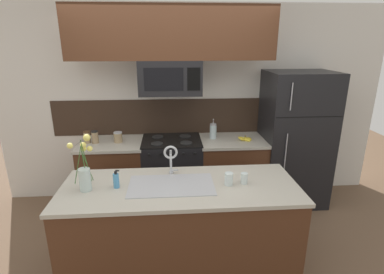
{
  "coord_description": "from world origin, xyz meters",
  "views": [
    {
      "loc": [
        -0.01,
        -2.76,
        2.15
      ],
      "look_at": [
        0.22,
        0.27,
        1.16
      ],
      "focal_mm": 28.0,
      "sensor_mm": 36.0,
      "label": 1
    }
  ],
  "objects_px": {
    "french_press": "(213,131)",
    "drinking_glass": "(229,179)",
    "storage_jar_short": "(118,137)",
    "refrigerator": "(294,139)",
    "banana_bunch": "(245,139)",
    "storage_jar_medium": "(95,137)",
    "spare_glass": "(244,178)",
    "storage_jar_tall": "(87,137)",
    "dish_soap_bottle": "(116,180)",
    "stove_range": "(172,173)",
    "sink_faucet": "(171,156)",
    "microwave": "(170,77)",
    "flower_vase": "(85,173)"
  },
  "relations": [
    {
      "from": "french_press",
      "to": "dish_soap_bottle",
      "type": "relative_size",
      "value": 1.62
    },
    {
      "from": "storage_jar_tall",
      "to": "french_press",
      "type": "relative_size",
      "value": 0.56
    },
    {
      "from": "dish_soap_bottle",
      "to": "drinking_glass",
      "type": "height_order",
      "value": "dish_soap_bottle"
    },
    {
      "from": "storage_jar_short",
      "to": "sink_faucet",
      "type": "xyz_separation_m",
      "value": [
        0.66,
        -1.03,
        0.13
      ]
    },
    {
      "from": "stove_range",
      "to": "microwave",
      "type": "height_order",
      "value": "microwave"
    },
    {
      "from": "storage_jar_short",
      "to": "stove_range",
      "type": "bearing_deg",
      "value": 0.08
    },
    {
      "from": "microwave",
      "to": "spare_glass",
      "type": "bearing_deg",
      "value": -62.59
    },
    {
      "from": "flower_vase",
      "to": "microwave",
      "type": "bearing_deg",
      "value": 59.04
    },
    {
      "from": "refrigerator",
      "to": "sink_faucet",
      "type": "bearing_deg",
      "value": -147.4
    },
    {
      "from": "microwave",
      "to": "drinking_glass",
      "type": "height_order",
      "value": "microwave"
    },
    {
      "from": "refrigerator",
      "to": "storage_jar_tall",
      "type": "height_order",
      "value": "refrigerator"
    },
    {
      "from": "dish_soap_bottle",
      "to": "drinking_glass",
      "type": "bearing_deg",
      "value": -1.35
    },
    {
      "from": "banana_bunch",
      "to": "flower_vase",
      "type": "distance_m",
      "value": 2.09
    },
    {
      "from": "storage_jar_tall",
      "to": "drinking_glass",
      "type": "height_order",
      "value": "storage_jar_tall"
    },
    {
      "from": "stove_range",
      "to": "spare_glass",
      "type": "relative_size",
      "value": 9.2
    },
    {
      "from": "refrigerator",
      "to": "dish_soap_bottle",
      "type": "bearing_deg",
      "value": -149.24
    },
    {
      "from": "refrigerator",
      "to": "french_press",
      "type": "distance_m",
      "value": 1.1
    },
    {
      "from": "stove_range",
      "to": "storage_jar_short",
      "type": "xyz_separation_m",
      "value": [
        -0.68,
        -0.0,
        0.51
      ]
    },
    {
      "from": "storage_jar_medium",
      "to": "banana_bunch",
      "type": "bearing_deg",
      "value": -1.41
    },
    {
      "from": "refrigerator",
      "to": "banana_bunch",
      "type": "bearing_deg",
      "value": -173.36
    },
    {
      "from": "storage_jar_medium",
      "to": "storage_jar_short",
      "type": "distance_m",
      "value": 0.28
    },
    {
      "from": "refrigerator",
      "to": "storage_jar_short",
      "type": "relative_size",
      "value": 13.37
    },
    {
      "from": "storage_jar_tall",
      "to": "sink_faucet",
      "type": "xyz_separation_m",
      "value": [
        1.05,
        -1.04,
        0.12
      ]
    },
    {
      "from": "french_press",
      "to": "drinking_glass",
      "type": "distance_m",
      "value": 1.33
    },
    {
      "from": "stove_range",
      "to": "storage_jar_short",
      "type": "relative_size",
      "value": 6.99
    },
    {
      "from": "microwave",
      "to": "storage_jar_short",
      "type": "xyz_separation_m",
      "value": [
        -0.68,
        0.02,
        -0.75
      ]
    },
    {
      "from": "microwave",
      "to": "storage_jar_tall",
      "type": "relative_size",
      "value": 4.94
    },
    {
      "from": "french_press",
      "to": "drinking_glass",
      "type": "bearing_deg",
      "value": -92.12
    },
    {
      "from": "storage_jar_tall",
      "to": "stove_range",
      "type": "bearing_deg",
      "value": -0.11
    },
    {
      "from": "storage_jar_short",
      "to": "drinking_glass",
      "type": "bearing_deg",
      "value": -47.28
    },
    {
      "from": "storage_jar_short",
      "to": "sink_faucet",
      "type": "height_order",
      "value": "sink_faucet"
    },
    {
      "from": "storage_jar_tall",
      "to": "dish_soap_bottle",
      "type": "distance_m",
      "value": 1.37
    },
    {
      "from": "stove_range",
      "to": "sink_faucet",
      "type": "height_order",
      "value": "sink_faucet"
    },
    {
      "from": "storage_jar_short",
      "to": "flower_vase",
      "type": "bearing_deg",
      "value": -93.31
    },
    {
      "from": "stove_range",
      "to": "storage_jar_short",
      "type": "bearing_deg",
      "value": -179.92
    },
    {
      "from": "refrigerator",
      "to": "drinking_glass",
      "type": "relative_size",
      "value": 15.53
    },
    {
      "from": "storage_jar_short",
      "to": "french_press",
      "type": "height_order",
      "value": "french_press"
    },
    {
      "from": "storage_jar_medium",
      "to": "flower_vase",
      "type": "distance_m",
      "value": 1.28
    },
    {
      "from": "stove_range",
      "to": "storage_jar_short",
      "type": "distance_m",
      "value": 0.85
    },
    {
      "from": "storage_jar_tall",
      "to": "sink_faucet",
      "type": "relative_size",
      "value": 0.49
    },
    {
      "from": "drinking_glass",
      "to": "banana_bunch",
      "type": "bearing_deg",
      "value": 69.54
    },
    {
      "from": "microwave",
      "to": "drinking_glass",
      "type": "distance_m",
      "value": 1.54
    },
    {
      "from": "storage_jar_medium",
      "to": "spare_glass",
      "type": "height_order",
      "value": "storage_jar_medium"
    },
    {
      "from": "storage_jar_short",
      "to": "flower_vase",
      "type": "xyz_separation_m",
      "value": [
        -0.07,
        -1.27,
        0.09
      ]
    },
    {
      "from": "storage_jar_short",
      "to": "banana_bunch",
      "type": "relative_size",
      "value": 0.7
    },
    {
      "from": "refrigerator",
      "to": "sink_faucet",
      "type": "height_order",
      "value": "refrigerator"
    },
    {
      "from": "stove_range",
      "to": "storage_jar_tall",
      "type": "relative_size",
      "value": 6.17
    },
    {
      "from": "storage_jar_medium",
      "to": "spare_glass",
      "type": "xyz_separation_m",
      "value": [
        1.6,
        -1.24,
        -0.03
      ]
    },
    {
      "from": "storage_jar_short",
      "to": "drinking_glass",
      "type": "height_order",
      "value": "storage_jar_short"
    },
    {
      "from": "microwave",
      "to": "storage_jar_short",
      "type": "relative_size",
      "value": 5.6
    }
  ]
}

